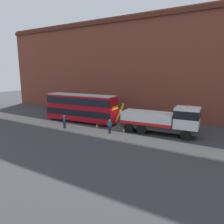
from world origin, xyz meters
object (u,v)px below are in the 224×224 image
at_px(recovery_tow_truck, 162,120).
at_px(traffic_cone_near_bus, 97,126).
at_px(pedestrian_onlooker, 64,122).
at_px(pedestrian_bystander, 110,127).
at_px(traffic_cone_midway, 124,131).
at_px(double_decker_bus, 81,107).

distance_m(recovery_tow_truck, traffic_cone_near_bus, 8.36).
height_order(pedestrian_onlooker, traffic_cone_near_bus, pedestrian_onlooker).
distance_m(recovery_tow_truck, pedestrian_bystander, 6.26).
relative_size(pedestrian_bystander, traffic_cone_midway, 2.38).
height_order(recovery_tow_truck, pedestrian_bystander, recovery_tow_truck).
xyz_separation_m(recovery_tow_truck, pedestrian_onlooker, (-11.47, -4.31, -0.77)).
bearing_deg(traffic_cone_near_bus, traffic_cone_midway, -0.54).
bearing_deg(pedestrian_bystander, double_decker_bus, 54.56).
relative_size(pedestrian_onlooker, pedestrian_bystander, 1.00).
xyz_separation_m(pedestrian_bystander, traffic_cone_near_bus, (-2.74, 1.31, -0.64)).
bearing_deg(double_decker_bus, recovery_tow_truck, -3.83).
xyz_separation_m(recovery_tow_truck, double_decker_bus, (-12.13, -0.03, 0.47)).
height_order(pedestrian_onlooker, traffic_cone_midway, pedestrian_onlooker).
xyz_separation_m(pedestrian_onlooker, traffic_cone_midway, (7.43, 2.24, -0.64)).
bearing_deg(traffic_cone_near_bus, double_decker_bus, 154.30).
xyz_separation_m(double_decker_bus, traffic_cone_near_bus, (4.15, -2.00, -1.89)).
xyz_separation_m(recovery_tow_truck, traffic_cone_near_bus, (-7.98, -2.03, -1.42)).
bearing_deg(traffic_cone_near_bus, recovery_tow_truck, 14.29).
distance_m(pedestrian_bystander, traffic_cone_midway, 1.87).
height_order(double_decker_bus, pedestrian_bystander, double_decker_bus).
relative_size(double_decker_bus, traffic_cone_midway, 15.50).
bearing_deg(double_decker_bus, pedestrian_onlooker, -85.12).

